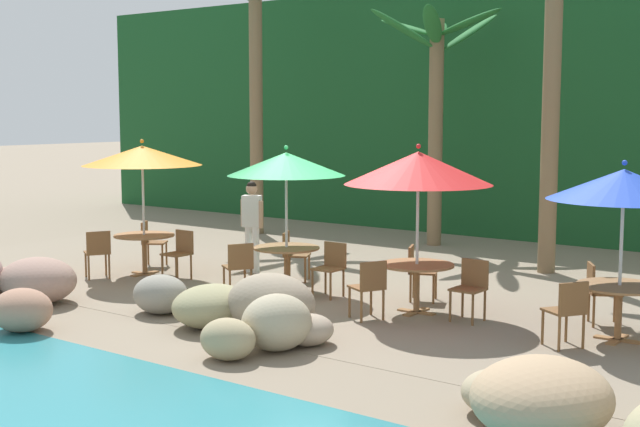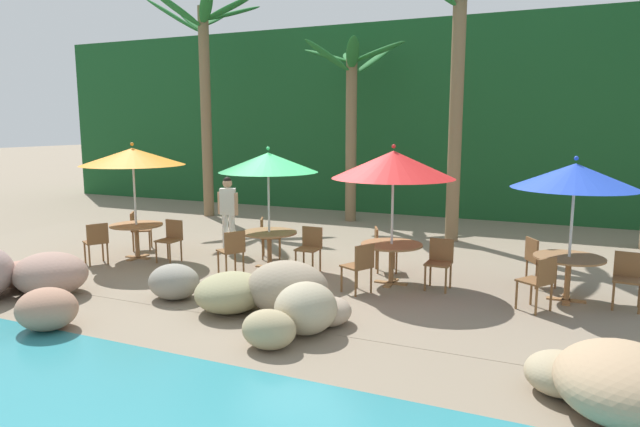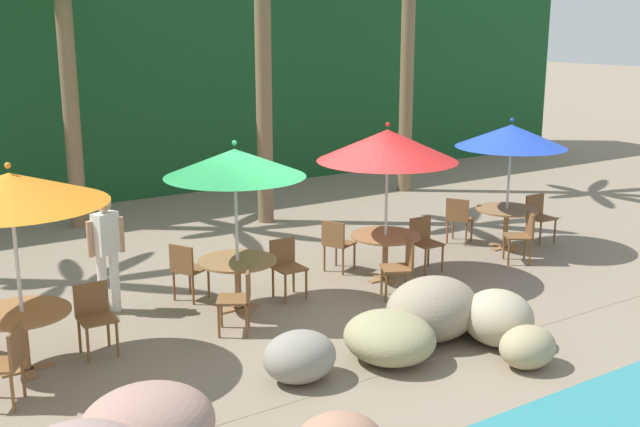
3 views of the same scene
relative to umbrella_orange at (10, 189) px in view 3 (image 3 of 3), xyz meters
The scene contains 26 objects.
ground_plane 4.56m from the umbrella_orange, ahead, with size 120.00×120.00×0.00m, color gray.
terrace_deck 4.56m from the umbrella_orange, ahead, with size 18.00×5.20×0.01m.
foliage_backdrop 10.08m from the umbrella_orange, 66.53° to the left, with size 28.00×2.40×6.00m.
rock_seawall 6.06m from the umbrella_orange, 27.98° to the right, with size 13.79×2.95×0.93m.
umbrella_orange is the anchor object (origin of this frame).
dining_table_orange 1.57m from the umbrella_orange, 90.00° to the right, with size 1.10×1.10×0.74m.
chair_orange_seaward 1.87m from the umbrella_orange, ahead, with size 0.43×0.44×0.87m.
chair_orange_left 1.87m from the umbrella_orange, 114.14° to the right, with size 0.58×0.58×0.87m.
umbrella_green 3.03m from the umbrella_orange, ahead, with size 1.95×1.95×2.42m.
dining_table_green 3.41m from the umbrella_orange, ahead, with size 1.10×1.10×0.74m.
chair_green_seaward 4.23m from the umbrella_orange, ahead, with size 0.42×0.43×0.87m.
chair_green_inland 3.25m from the umbrella_orange, 24.20° to the left, with size 0.57×0.57×0.87m.
chair_green_left 3.13m from the umbrella_orange, ahead, with size 0.58×0.58×0.87m.
umbrella_red 5.56m from the umbrella_orange, ahead, with size 2.17×2.17×2.51m.
dining_table_red 5.77m from the umbrella_orange, ahead, with size 1.10×1.10×0.74m.
chair_red_seaward 6.63m from the umbrella_orange, ahead, with size 0.43×0.44×0.87m.
chair_red_inland 5.50m from the umbrella_orange, 11.71° to the left, with size 0.56×0.55×0.87m.
chair_red_left 5.52m from the umbrella_orange, ahead, with size 0.57×0.57×0.87m.
umbrella_blue 8.47m from the umbrella_orange, ahead, with size 1.94×1.94×2.36m.
dining_table_blue 8.61m from the umbrella_orange, ahead, with size 1.10×1.10×0.74m.
chair_blue_seaward 9.47m from the umbrella_orange, ahead, with size 0.46×0.46×0.87m.
chair_blue_inland 8.21m from the umbrella_orange, ahead, with size 0.58×0.58×0.87m.
chair_blue_left 8.23m from the umbrella_orange, ahead, with size 0.59×0.59×0.87m.
palm_tree_second 6.92m from the umbrella_orange, 68.41° to the left, with size 3.34×3.15×5.19m.
palm_tree_third 7.73m from the umbrella_orange, 38.41° to the left, with size 3.32×3.06×6.49m.
waiter_in_white 2.30m from the umbrella_orange, 42.57° to the left, with size 0.52×0.32×1.70m.
Camera 3 is at (-5.76, -9.11, 3.96)m, focal length 43.63 mm.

